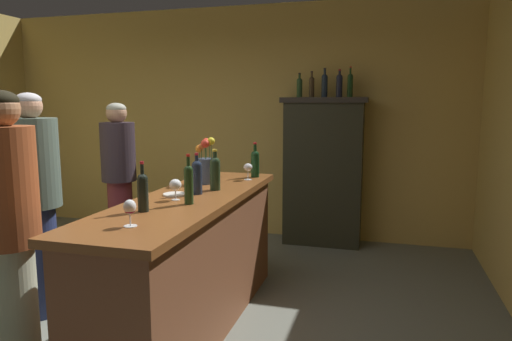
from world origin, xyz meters
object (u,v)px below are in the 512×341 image
Objects in this scene: bar_counter at (191,262)px; patron_tall at (35,197)px; flower_arrangement at (206,165)px; wine_bottle_syrah at (215,171)px; wine_glass_mid at (215,166)px; display_bottle_left at (299,86)px; patron_redhead at (10,228)px; display_cabinet at (323,169)px; wine_bottle_pinot at (197,176)px; wine_bottle_chardonnay at (143,190)px; patron_in_grey at (119,175)px; wine_glass_front at (175,185)px; wine_bottle_rose at (255,162)px; cheese_plate at (175,194)px; wine_glass_spare at (248,168)px; display_bottle_center at (325,84)px; display_bottle_midleft at (312,86)px; display_bottle_midright at (339,84)px; wine_bottle_riesling at (189,182)px; wine_glass_rear at (130,208)px; display_bottle_right at (350,84)px.

bar_counter is 1.30m from patron_tall.
wine_bottle_syrah is at bearing -54.78° from flower_arrangement.
wine_glass_mid is 1.73m from display_bottle_left.
display_bottle_left is at bearing 27.15° from patron_redhead.
display_cabinet is 5.66× the size of wine_bottle_pinot.
wine_glass_mid is at bearing 111.37° from wine_bottle_syrah.
patron_redhead reaches higher than wine_bottle_chardonnay.
bar_counter is at bearing -81.02° from flower_arrangement.
patron_tall reaches higher than patron_in_grey.
wine_bottle_pinot reaches higher than wine_glass_front.
wine_bottle_rose is 0.18× the size of patron_tall.
cheese_plate is at bearing -108.60° from display_cabinet.
wine_glass_spare is at bearing 67.91° from cheese_plate.
display_bottle_center is (0.69, 2.44, 0.77)m from wine_glass_front.
display_bottle_midleft is at bearing 79.47° from patron_in_grey.
wine_bottle_chardonnay is 0.81× the size of flower_arrangement.
display_bottle_center reaches higher than wine_glass_spare.
display_bottle_midright is (0.31, 0.00, 0.01)m from display_bottle_midleft.
patron_in_grey is (-1.51, 0.37, -0.18)m from wine_glass_spare.
wine_bottle_pinot is 0.97× the size of wine_bottle_syrah.
wine_glass_spare is at bearing -4.14° from wine_glass_mid.
flower_arrangement is (-0.08, 0.53, 0.64)m from bar_counter.
patron_in_grey is at bearing 135.99° from cheese_plate.
display_bottle_left reaches higher than patron_redhead.
wine_glass_spare is at bearing 43.13° from flower_arrangement.
display_bottle_midleft is (0.40, 2.53, 0.71)m from wine_bottle_riesling.
wine_bottle_riesling reaches higher than wine_glass_rear.
display_bottle_right reaches higher than wine_glass_rear.
wine_bottle_chardonnay is 1.05× the size of display_bottle_midleft.
wine_bottle_riesling is 0.60m from wine_glass_rear.
display_bottle_midright is (0.79, 2.21, 0.73)m from wine_bottle_pinot.
bar_counter is at bearing 5.66° from patron_in_grey.
wine_glass_mid is (-0.22, 1.04, -0.04)m from wine_bottle_riesling.
bar_counter is 1.36× the size of display_cabinet.
wine_glass_front is 0.99× the size of wine_glass_rear.
wine_glass_spare is (0.28, 1.29, -0.03)m from wine_bottle_chardonnay.
display_bottle_left is (0.40, 2.44, 0.74)m from wine_glass_front.
wine_bottle_rose is at bearing 77.05° from wine_glass_front.
patron_tall is at bearing -173.03° from cheese_plate.
wine_bottle_chardonnay is at bearing -14.53° from patron_tall.
wine_bottle_pinot is 0.24m from wine_glass_front.
wine_glass_spare is 0.08× the size of patron_redhead.
patron_redhead is at bearing -25.64° from patron_in_grey.
bar_counter is at bearing -104.08° from wine_glass_spare.
patron_tall is (-1.18, 0.02, -0.15)m from wine_glass_front.
display_bottle_midleft is at bearing 77.74° from wine_bottle_pinot.
wine_glass_front is 1.19m from patron_tall.
display_cabinet is 11.86× the size of wine_glass_spare.
patron_tall is at bearing 175.37° from wine_bottle_riesling.
wine_bottle_rose is 0.36m from wine_glass_mid.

